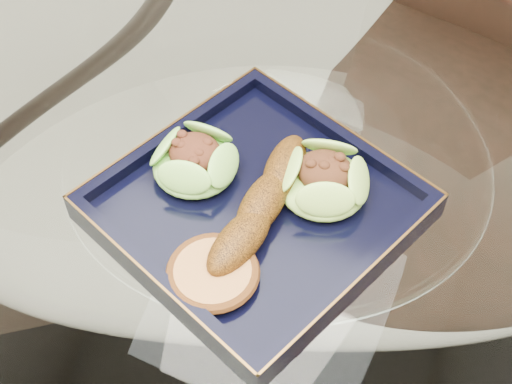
% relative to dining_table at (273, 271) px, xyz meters
% --- Properties ---
extents(dining_table, '(1.13, 1.13, 0.77)m').
position_rel_dining_table_xyz_m(dining_table, '(0.00, 0.00, 0.00)').
color(dining_table, white).
rests_on(dining_table, ground).
extents(dining_chair, '(0.44, 0.44, 0.87)m').
position_rel_dining_table_xyz_m(dining_chair, '(0.13, 0.33, -0.11)').
color(dining_chair, '#321910').
rests_on(dining_chair, ground).
extents(navy_plate, '(0.35, 0.35, 0.02)m').
position_rel_dining_table_xyz_m(navy_plate, '(-0.00, -0.04, 0.17)').
color(navy_plate, black).
rests_on(navy_plate, dining_table).
extents(lettuce_wrap_left, '(0.11, 0.11, 0.03)m').
position_rel_dining_table_xyz_m(lettuce_wrap_left, '(-0.08, -0.03, 0.20)').
color(lettuce_wrap_left, '#60AF33').
rests_on(lettuce_wrap_left, navy_plate).
extents(lettuce_wrap_right, '(0.10, 0.10, 0.03)m').
position_rel_dining_table_xyz_m(lettuce_wrap_right, '(0.05, -0.00, 0.20)').
color(lettuce_wrap_right, '#74AA31').
rests_on(lettuce_wrap_right, navy_plate).
extents(roasted_plantain, '(0.05, 0.18, 0.03)m').
position_rel_dining_table_xyz_m(roasted_plantain, '(0.01, -0.05, 0.20)').
color(roasted_plantain, '#65380A').
rests_on(roasted_plantain, navy_plate).
extents(crumb_patty, '(0.09, 0.09, 0.01)m').
position_rel_dining_table_xyz_m(crumb_patty, '(-0.00, -0.14, 0.19)').
color(crumb_patty, '#C87E42').
rests_on(crumb_patty, navy_plate).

